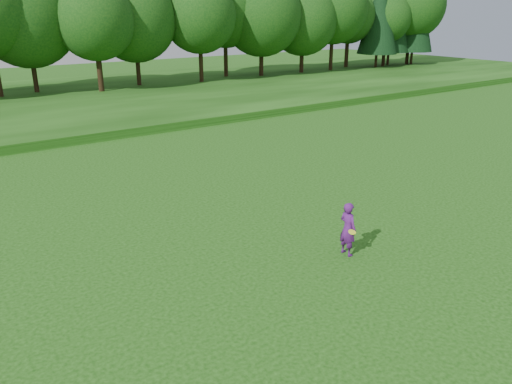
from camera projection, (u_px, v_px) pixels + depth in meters
ground at (318, 242)px, 18.15m from camera, size 140.00×140.00×0.00m
berm at (61, 102)px, 44.16m from camera, size 130.00×30.00×0.60m
walking_path at (118, 135)px, 33.50m from camera, size 130.00×1.60×0.04m
treeline at (37, 8)px, 44.56m from camera, size 104.00×7.00×15.00m
woman at (348, 229)px, 16.91m from camera, size 0.50×0.81×1.90m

